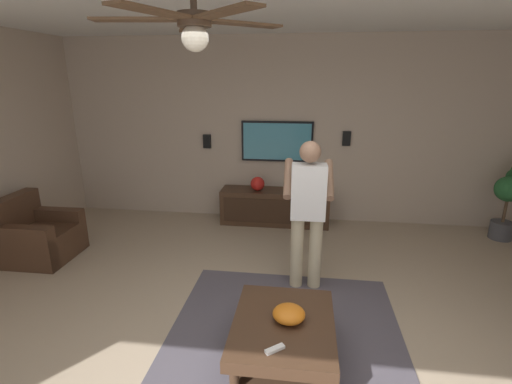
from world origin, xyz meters
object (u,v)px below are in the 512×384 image
Objects in this scene: armchair at (38,237)px; remote_white at (275,349)px; media_console at (275,207)px; wall_speaker_right at (207,141)px; wall_speaker_left at (347,138)px; bowl at (289,314)px; ceiling_fan at (193,24)px; person_standing at (308,207)px; vase_round at (258,184)px; tv at (277,141)px; coffee_table at (283,333)px.

remote_white is (-1.81, -3.22, 0.13)m from armchair.
wall_speaker_right is (0.25, 1.14, 0.99)m from media_console.
wall_speaker_left is at bearing 24.35° from armchair.
ceiling_fan is (-0.24, 0.60, 2.08)m from bowl.
person_standing is 7.45× the size of vase_round.
armchair is 3.33m from media_console.
media_console is 1.51× the size of tv.
vase_round is at bearing -81.01° from media_console.
person_standing is 10.93× the size of remote_white.
remote_white is (-0.34, 0.04, 0.12)m from coffee_table.
ceiling_fan is at bearing 159.90° from wall_speaker_left.
tv is at bearing 56.26° from remote_white.
coffee_table is at bearing -68.21° from ceiling_fan.
remote_white is at bearing 171.33° from person_standing.
media_console is at bearing 28.15° from armchair.
tv reaches higher than bowl.
tv is at bearing 5.70° from coffee_table.
vase_round is at bearing 102.47° from wall_speaker_left.
vase_round is 1.00× the size of wall_speaker_right.
wall_speaker_right is (0.01, 1.14, -0.02)m from tv.
tv is at bearing -3.72° from ceiling_fan.
media_console is at bearing -81.01° from vase_round.
wall_speaker_right is at bearing -102.59° from media_console.
wall_speaker_left is (3.33, -0.74, 1.06)m from coffee_table.
wall_speaker_left is (3.31, -0.70, 0.89)m from bowl.
tv reaches higher than armchair.
tv is at bearing -90.66° from wall_speaker_right.
remote_white is 0.68× the size of wall_speaker_left.
tv is 0.74m from vase_round.
armchair is 2.76m from wall_speaker_right.
media_console reaches higher than coffee_table.
wall_speaker_right is (0.30, 0.87, 0.60)m from vase_round.
person_standing reaches higher than media_console.
armchair is at bearing 120.44° from vase_round.
vase_round is 3.76m from ceiling_fan.
tv is 0.97× the size of ceiling_fan.
vase_round is (1.79, 0.77, -0.27)m from person_standing.
remote_white is at bearing -29.98° from armchair.
wall_speaker_left is 3.97m from ceiling_fan.
ceiling_fan reaches higher than wall_speaker_left.
ceiling_fan is at bearing 129.39° from remote_white.
tv is at bearing 90.70° from wall_speaker_left.
tv is 5.11× the size of wall_speaker_right.
remote_white is 3.87m from wall_speaker_left.
media_console reaches higher than remote_white.
ceiling_fan is at bearing -3.72° from tv.
bowl is at bearing -155.51° from wall_speaker_right.
ceiling_fan reaches higher than tv.
coffee_table is 3.09m from media_console.
bowl is 1.18× the size of wall_speaker_right.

